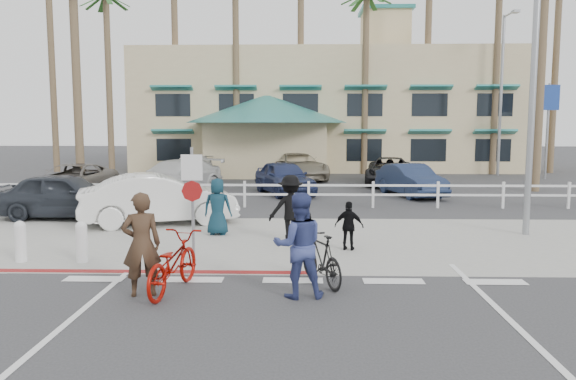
{
  "coord_description": "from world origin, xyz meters",
  "views": [
    {
      "loc": [
        0.21,
        -10.3,
        3.12
      ],
      "look_at": [
        -0.18,
        3.43,
        1.5
      ],
      "focal_mm": 35.0,
      "sensor_mm": 36.0,
      "label": 1
    }
  ],
  "objects_px": {
    "bike_red": "(172,263)",
    "car_white_sedan": "(159,199)",
    "bike_black": "(321,259)",
    "car_red_compact": "(66,196)",
    "sign_post": "(193,198)"
  },
  "relations": [
    {
      "from": "bike_black",
      "to": "car_red_compact",
      "type": "bearing_deg",
      "value": -66.59
    },
    {
      "from": "sign_post",
      "to": "car_red_compact",
      "type": "height_order",
      "value": "sign_post"
    },
    {
      "from": "bike_red",
      "to": "car_red_compact",
      "type": "relative_size",
      "value": 0.46
    },
    {
      "from": "sign_post",
      "to": "bike_black",
      "type": "height_order",
      "value": "sign_post"
    },
    {
      "from": "bike_black",
      "to": "car_red_compact",
      "type": "distance_m",
      "value": 11.11
    },
    {
      "from": "sign_post",
      "to": "car_red_compact",
      "type": "xyz_separation_m",
      "value": [
        -5.36,
        5.67,
        -0.68
      ]
    },
    {
      "from": "sign_post",
      "to": "car_white_sedan",
      "type": "relative_size",
      "value": 0.6
    },
    {
      "from": "bike_red",
      "to": "car_white_sedan",
      "type": "distance_m",
      "value": 7.38
    },
    {
      "from": "car_white_sedan",
      "to": "sign_post",
      "type": "bearing_deg",
      "value": -176.11
    },
    {
      "from": "sign_post",
      "to": "car_red_compact",
      "type": "relative_size",
      "value": 0.64
    },
    {
      "from": "sign_post",
      "to": "car_white_sedan",
      "type": "xyz_separation_m",
      "value": [
        -2.0,
        4.7,
        -0.66
      ]
    },
    {
      "from": "bike_black",
      "to": "car_red_compact",
      "type": "xyz_separation_m",
      "value": [
        -8.21,
        7.48,
        0.25
      ]
    },
    {
      "from": "sign_post",
      "to": "bike_red",
      "type": "xyz_separation_m",
      "value": [
        0.07,
        -2.38,
        -0.9
      ]
    },
    {
      "from": "bike_red",
      "to": "bike_black",
      "type": "bearing_deg",
      "value": -157.68
    },
    {
      "from": "car_red_compact",
      "to": "bike_black",
      "type": "bearing_deg",
      "value": -131.97
    }
  ]
}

